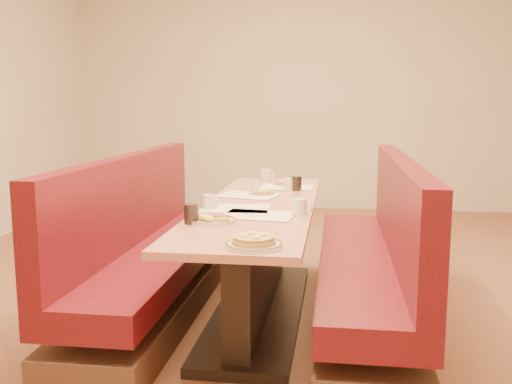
# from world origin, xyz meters

# --- Properties ---
(ground) EXTENTS (8.00, 8.00, 0.00)m
(ground) POSITION_xyz_m (0.00, 0.00, 0.00)
(ground) COLOR #9E6647
(ground) RESTS_ON ground
(room_envelope) EXTENTS (6.04, 8.04, 2.82)m
(room_envelope) POSITION_xyz_m (0.00, 0.00, 1.93)
(room_envelope) COLOR beige
(room_envelope) RESTS_ON ground
(diner_table) EXTENTS (0.70, 2.50, 0.75)m
(diner_table) POSITION_xyz_m (0.00, 0.00, 0.37)
(diner_table) COLOR black
(diner_table) RESTS_ON ground
(booth_left) EXTENTS (0.55, 2.50, 1.05)m
(booth_left) POSITION_xyz_m (-0.73, 0.00, 0.36)
(booth_left) COLOR #4C3326
(booth_left) RESTS_ON ground
(booth_right) EXTENTS (0.55, 2.50, 1.05)m
(booth_right) POSITION_xyz_m (0.73, 0.00, 0.36)
(booth_right) COLOR #4C3326
(booth_right) RESTS_ON ground
(placemat_near_left) EXTENTS (0.43, 0.33, 0.00)m
(placemat_near_left) POSITION_xyz_m (-0.12, -0.19, 0.75)
(placemat_near_left) COLOR beige
(placemat_near_left) RESTS_ON diner_table
(placemat_near_right) EXTENTS (0.44, 0.35, 0.00)m
(placemat_near_right) POSITION_xyz_m (0.05, -0.38, 0.75)
(placemat_near_right) COLOR beige
(placemat_near_right) RESTS_ON diner_table
(placemat_far_left) EXTENTS (0.46, 0.39, 0.00)m
(placemat_far_left) POSITION_xyz_m (-0.12, 0.32, 0.75)
(placemat_far_left) COLOR beige
(placemat_far_left) RESTS_ON diner_table
(placemat_far_right) EXTENTS (0.40, 0.30, 0.00)m
(placemat_far_right) POSITION_xyz_m (0.11, 0.74, 0.75)
(placemat_far_right) COLOR beige
(placemat_far_right) RESTS_ON diner_table
(pancake_plate) EXTENTS (0.27, 0.27, 0.06)m
(pancake_plate) POSITION_xyz_m (0.13, -1.10, 0.77)
(pancake_plate) COLOR beige
(pancake_plate) RESTS_ON diner_table
(eggs_plate) EXTENTS (0.25, 0.25, 0.05)m
(eggs_plate) POSITION_xyz_m (-0.17, -0.61, 0.77)
(eggs_plate) COLOR beige
(eggs_plate) RESTS_ON diner_table
(extra_plate_mid) EXTENTS (0.22, 0.22, 0.04)m
(extra_plate_mid) POSITION_xyz_m (0.11, 0.84, 0.77)
(extra_plate_mid) COLOR beige
(extra_plate_mid) RESTS_ON diner_table
(extra_plate_far) EXTENTS (0.19, 0.19, 0.04)m
(extra_plate_far) POSITION_xyz_m (-0.03, 0.37, 0.76)
(extra_plate_far) COLOR beige
(extra_plate_far) RESTS_ON diner_table
(coffee_mug_a) EXTENTS (0.12, 0.09, 0.09)m
(coffee_mug_a) POSITION_xyz_m (0.28, -0.32, 0.80)
(coffee_mug_a) COLOR beige
(coffee_mug_a) RESTS_ON diner_table
(coffee_mug_b) EXTENTS (0.12, 0.08, 0.09)m
(coffee_mug_b) POSITION_xyz_m (-0.28, -0.22, 0.80)
(coffee_mug_b) COLOR beige
(coffee_mug_b) RESTS_ON diner_table
(coffee_mug_c) EXTENTS (0.12, 0.08, 0.09)m
(coffee_mug_c) POSITION_xyz_m (0.14, 0.62, 0.80)
(coffee_mug_c) COLOR beige
(coffee_mug_c) RESTS_ON diner_table
(coffee_mug_d) EXTENTS (0.13, 0.09, 0.10)m
(coffee_mug_d) POSITION_xyz_m (-0.09, 1.10, 0.80)
(coffee_mug_d) COLOR beige
(coffee_mug_d) RESTS_ON diner_table
(soda_tumbler_near) EXTENTS (0.08, 0.08, 0.11)m
(soda_tumbler_near) POSITION_xyz_m (-0.28, -0.65, 0.80)
(soda_tumbler_near) COLOR black
(soda_tumbler_near) RESTS_ON diner_table
(soda_tumbler_mid) EXTENTS (0.08, 0.08, 0.11)m
(soda_tumbler_mid) POSITION_xyz_m (0.20, 0.61, 0.80)
(soda_tumbler_mid) COLOR black
(soda_tumbler_mid) RESTS_ON diner_table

